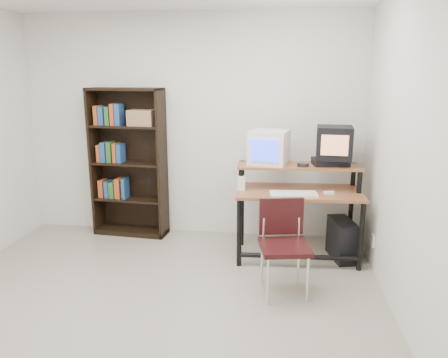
# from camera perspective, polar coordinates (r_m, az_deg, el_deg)

# --- Properties ---
(floor) EXTENTS (4.00, 4.00, 0.01)m
(floor) POSITION_cam_1_polar(r_m,az_deg,el_deg) (3.76, -10.14, -17.38)
(floor) COLOR #9F9784
(floor) RESTS_ON ground
(back_wall) EXTENTS (4.00, 0.01, 2.60)m
(back_wall) POSITION_cam_1_polar(r_m,az_deg,el_deg) (5.20, -4.28, 6.79)
(back_wall) COLOR silver
(back_wall) RESTS_ON floor
(right_wall) EXTENTS (0.01, 4.00, 2.60)m
(right_wall) POSITION_cam_1_polar(r_m,az_deg,el_deg) (3.28, 24.37, 1.47)
(right_wall) COLOR silver
(right_wall) RESTS_ON floor
(computer_desk) EXTENTS (1.31, 0.69, 0.98)m
(computer_desk) POSITION_cam_1_polar(r_m,az_deg,el_deg) (4.62, 9.70, -1.89)
(computer_desk) COLOR brown
(computer_desk) RESTS_ON floor
(crt_monitor) EXTENTS (0.46, 0.46, 0.36)m
(crt_monitor) POSITION_cam_1_polar(r_m,az_deg,el_deg) (4.66, 5.91, 4.09)
(crt_monitor) COLOR white
(crt_monitor) RESTS_ON computer_desk
(vcr) EXTENTS (0.39, 0.30, 0.08)m
(vcr) POSITION_cam_1_polar(r_m,az_deg,el_deg) (4.72, 13.70, 2.14)
(vcr) COLOR black
(vcr) RESTS_ON computer_desk
(crt_tv) EXTENTS (0.39, 0.39, 0.34)m
(crt_tv) POSITION_cam_1_polar(r_m,az_deg,el_deg) (4.68, 14.19, 4.62)
(crt_tv) COLOR black
(crt_tv) RESTS_ON vcr
(cd_spindle) EXTENTS (0.14, 0.14, 0.05)m
(cd_spindle) POSITION_cam_1_polar(r_m,az_deg,el_deg) (4.59, 10.28, 1.80)
(cd_spindle) COLOR #26262B
(cd_spindle) RESTS_ON computer_desk
(keyboard) EXTENTS (0.49, 0.25, 0.03)m
(keyboard) POSITION_cam_1_polar(r_m,az_deg,el_deg) (4.42, 9.07, -2.03)
(keyboard) COLOR white
(keyboard) RESTS_ON computer_desk
(mousepad) EXTENTS (0.24, 0.20, 0.01)m
(mousepad) POSITION_cam_1_polar(r_m,az_deg,el_deg) (4.54, 13.76, -2.03)
(mousepad) COLOR black
(mousepad) RESTS_ON computer_desk
(mouse) EXTENTS (0.11, 0.09, 0.03)m
(mouse) POSITION_cam_1_polar(r_m,az_deg,el_deg) (4.53, 13.55, -1.81)
(mouse) COLOR white
(mouse) RESTS_ON mousepad
(desk_speaker) EXTENTS (0.09, 0.08, 0.17)m
(desk_speaker) POSITION_cam_1_polar(r_m,az_deg,el_deg) (4.54, 2.24, -0.59)
(desk_speaker) COLOR white
(desk_speaker) RESTS_ON computer_desk
(pc_tower) EXTENTS (0.29, 0.48, 0.42)m
(pc_tower) POSITION_cam_1_polar(r_m,az_deg,el_deg) (4.82, 15.16, -7.62)
(pc_tower) COLOR black
(pc_tower) RESTS_ON floor
(school_chair) EXTENTS (0.49, 0.49, 0.84)m
(school_chair) POSITION_cam_1_polar(r_m,az_deg,el_deg) (3.92, 7.75, -7.50)
(school_chair) COLOR black
(school_chair) RESTS_ON floor
(bookshelf) EXTENTS (0.90, 0.37, 1.76)m
(bookshelf) POSITION_cam_1_polar(r_m,az_deg,el_deg) (5.32, -12.31, 2.34)
(bookshelf) COLOR black
(bookshelf) RESTS_ON floor
(wall_outlet) EXTENTS (0.02, 0.08, 0.12)m
(wall_outlet) POSITION_cam_1_polar(r_m,az_deg,el_deg) (4.62, 18.89, -7.65)
(wall_outlet) COLOR beige
(wall_outlet) RESTS_ON right_wall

